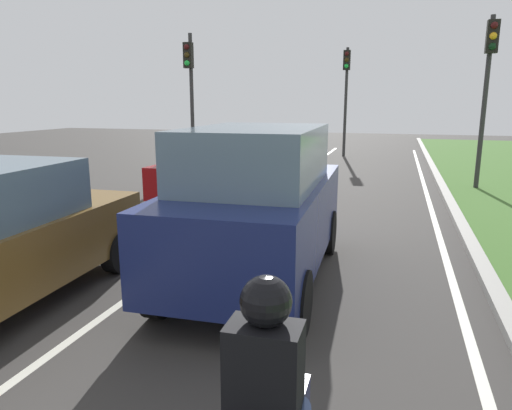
{
  "coord_description": "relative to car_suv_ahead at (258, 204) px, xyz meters",
  "views": [
    {
      "loc": [
        2.68,
        2.62,
        2.62
      ],
      "look_at": [
        0.83,
        8.77,
        1.2
      ],
      "focal_mm": 32.77,
      "sensor_mm": 36.0,
      "label": 1
    }
  ],
  "objects": [
    {
      "name": "traffic_light_overhead_left",
      "position": [
        -5.59,
        10.01,
        2.21
      ],
      "size": [
        0.32,
        0.5,
        5.07
      ],
      "color": "#2D2D2D",
      "rests_on": "ground"
    },
    {
      "name": "car_suv_ahead",
      "position": [
        0.0,
        0.0,
        0.0
      ],
      "size": [
        2.1,
        4.56,
        2.28
      ],
      "rotation": [
        0.0,
        0.0,
        0.03
      ],
      "color": "navy",
      "rests_on": "ground"
    },
    {
      "name": "traffic_light_far_median",
      "position": [
        -0.63,
        16.96,
        2.36
      ],
      "size": [
        0.32,
        0.5,
        5.15
      ],
      "color": "#2D2D2D",
      "rests_on": "ground"
    },
    {
      "name": "lane_line_right_edge",
      "position": [
        2.8,
        5.03,
        -1.16
      ],
      "size": [
        0.12,
        32.0,
        0.01
      ],
      "primitive_type": "cube",
      "color": "silver",
      "rests_on": "ground"
    },
    {
      "name": "lane_line_center",
      "position": [
        -1.5,
        5.03,
        -1.16
      ],
      "size": [
        0.12,
        32.0,
        0.01
      ],
      "primitive_type": "cube",
      "color": "silver",
      "rests_on": "ground"
    },
    {
      "name": "car_hatchback_far",
      "position": [
        -2.99,
        5.1,
        -0.28
      ],
      "size": [
        1.8,
        3.73,
        1.78
      ],
      "rotation": [
        0.0,
        0.0,
        -0.02
      ],
      "color": "maroon",
      "rests_on": "ground"
    },
    {
      "name": "curb_right",
      "position": [
        3.3,
        5.03,
        -1.11
      ],
      "size": [
        0.24,
        48.0,
        0.12
      ],
      "primitive_type": "cube",
      "color": "#9E9B93",
      "rests_on": "ground"
    },
    {
      "name": "ground_plane",
      "position": [
        -0.8,
        5.03,
        -1.17
      ],
      "size": [
        60.0,
        60.0,
        0.0
      ],
      "primitive_type": "plane",
      "color": "#383533"
    },
    {
      "name": "rider_person",
      "position": [
        1.28,
        -4.16,
        0.02
      ],
      "size": [
        0.51,
        0.41,
        1.16
      ],
      "rotation": [
        0.0,
        0.0,
        0.02
      ],
      "color": "black",
      "rests_on": "ground"
    },
    {
      "name": "traffic_light_near_right",
      "position": [
        4.28,
        8.96,
        2.28
      ],
      "size": [
        0.32,
        0.5,
        5.04
      ],
      "color": "#2D2D2D",
      "rests_on": "ground"
    }
  ]
}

